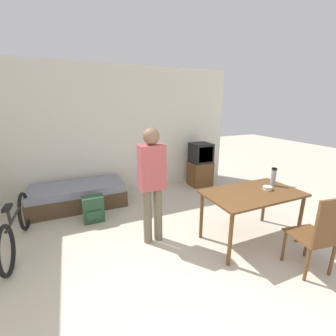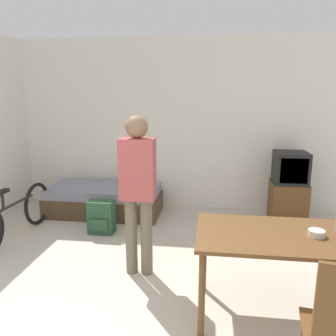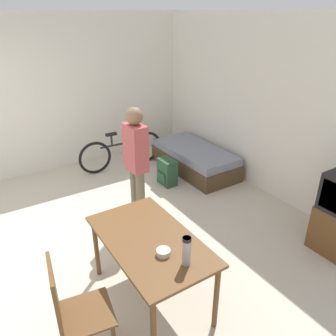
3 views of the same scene
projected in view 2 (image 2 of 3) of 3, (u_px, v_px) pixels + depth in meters
name	position (u px, v px, depth m)	size (l,w,h in m)	color
wall_back	(161.00, 125.00, 5.27)	(5.59, 0.06, 2.70)	silver
daybed	(105.00, 200.00, 5.12)	(1.73, 0.81, 0.44)	#4C3823
tv	(289.00, 187.00, 4.77)	(0.50, 0.46, 1.03)	brown
dining_table	(281.00, 244.00, 2.61)	(1.34, 0.77, 0.75)	brown
bicycle	(14.00, 216.00, 4.17)	(0.10, 1.66, 0.71)	black
person_standing	(138.00, 185.00, 3.23)	(0.34, 0.22, 1.63)	#6B604C
mate_bowl	(317.00, 233.00, 2.54)	(0.13, 0.13, 0.05)	beige
backpack	(101.00, 217.00, 4.39)	(0.34, 0.24, 0.45)	#284C33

